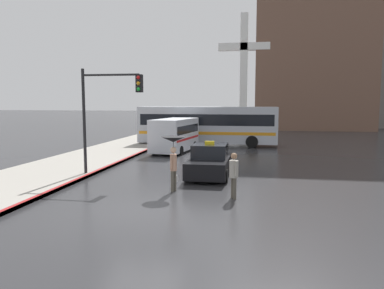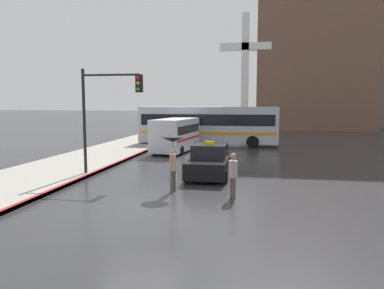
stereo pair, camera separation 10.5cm
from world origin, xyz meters
TOP-DOWN VIEW (x-y plane):
  - ground_plane at (0.00, 0.00)m, footprint 300.00×300.00m
  - taxi at (1.44, 6.13)m, footprint 1.91×4.03m
  - ambulance_van at (-2.08, 14.54)m, footprint 2.64×5.32m
  - city_bus at (-0.34, 18.99)m, footprint 11.16×2.73m
  - pedestrian_with_umbrella at (0.42, 2.91)m, footprint 0.96×0.96m
  - pedestrian_man at (2.81, 2.19)m, footprint 0.44×0.46m
  - traffic_light at (-3.18, 5.20)m, footprint 2.93×0.38m
  - building_tower_near at (10.66, 40.92)m, footprint 14.60×8.97m
  - monument_cross at (1.89, 36.85)m, footprint 6.37×0.90m

SIDE VIEW (x-z plane):
  - ground_plane at x=0.00m, z-range 0.00..0.00m
  - taxi at x=1.44m, z-range -0.15..1.53m
  - pedestrian_man at x=2.81m, z-range 0.16..1.84m
  - ambulance_van at x=-2.08m, z-range 0.13..2.48m
  - pedestrian_with_umbrella at x=0.42m, z-range 0.64..2.80m
  - city_bus at x=-0.34m, z-range 0.18..3.32m
  - traffic_light at x=-3.18m, z-range 0.97..6.01m
  - monument_cross at x=1.89m, z-range 0.97..15.45m
  - building_tower_near at x=10.66m, z-range 0.00..33.37m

